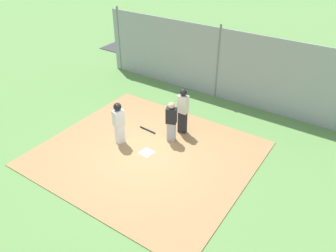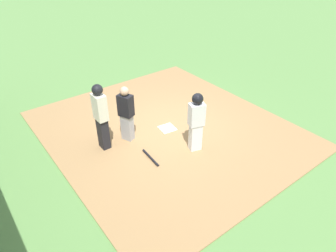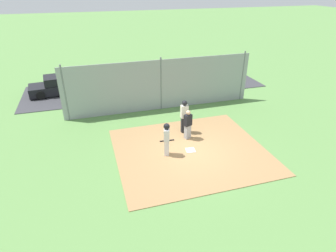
{
  "view_description": "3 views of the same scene",
  "coord_description": "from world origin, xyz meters",
  "px_view_note": "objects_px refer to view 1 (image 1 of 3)",
  "views": [
    {
      "loc": [
        -5.88,
        7.44,
        7.24
      ],
      "look_at": [
        -0.29,
        -0.93,
        0.78
      ],
      "focal_mm": 35.65,
      "sensor_mm": 36.0,
      "label": 1
    },
    {
      "loc": [
        5.99,
        -4.55,
        5.04
      ],
      "look_at": [
        0.62,
        -0.45,
        0.62
      ],
      "focal_mm": 32.74,
      "sensor_mm": 36.0,
      "label": 2
    },
    {
      "loc": [
        4.42,
        10.85,
        7.46
      ],
      "look_at": [
        0.75,
        -1.34,
        0.82
      ],
      "focal_mm": 30.11,
      "sensor_mm": 36.0,
      "label": 3
    }
  ],
  "objects_px": {
    "parked_car_silver": "(306,71)",
    "parked_car_green": "(259,61)",
    "umpire": "(183,110)",
    "parked_car_dark": "(163,34)",
    "baseball_bat": "(148,130)",
    "home_plate": "(147,153)",
    "catcher": "(171,121)",
    "runner": "(119,121)"
  },
  "relations": [
    {
      "from": "baseball_bat",
      "to": "umpire",
      "type": "bearing_deg",
      "value": 34.66
    },
    {
      "from": "home_plate",
      "to": "umpire",
      "type": "distance_m",
      "value": 2.14
    },
    {
      "from": "parked_car_silver",
      "to": "parked_car_green",
      "type": "bearing_deg",
      "value": 7.53
    },
    {
      "from": "catcher",
      "to": "runner",
      "type": "relative_size",
      "value": 0.97
    },
    {
      "from": "baseball_bat",
      "to": "parked_car_silver",
      "type": "bearing_deg",
      "value": 68.21
    },
    {
      "from": "catcher",
      "to": "home_plate",
      "type": "bearing_deg",
      "value": -35.23
    },
    {
      "from": "runner",
      "to": "baseball_bat",
      "type": "height_order",
      "value": "runner"
    },
    {
      "from": "umpire",
      "to": "parked_car_silver",
      "type": "xyz_separation_m",
      "value": [
        -2.73,
        -7.3,
        -0.4
      ]
    },
    {
      "from": "parked_car_dark",
      "to": "parked_car_silver",
      "type": "bearing_deg",
      "value": 168.42
    },
    {
      "from": "catcher",
      "to": "umpire",
      "type": "bearing_deg",
      "value": 153.38
    },
    {
      "from": "home_plate",
      "to": "baseball_bat",
      "type": "height_order",
      "value": "baseball_bat"
    },
    {
      "from": "umpire",
      "to": "parked_car_dark",
      "type": "distance_m",
      "value": 10.58
    },
    {
      "from": "home_plate",
      "to": "catcher",
      "type": "bearing_deg",
      "value": -102.93
    },
    {
      "from": "home_plate",
      "to": "umpire",
      "type": "xyz_separation_m",
      "value": [
        -0.32,
        -1.87,
        0.97
      ]
    },
    {
      "from": "baseball_bat",
      "to": "parked_car_silver",
      "type": "relative_size",
      "value": 0.17
    },
    {
      "from": "runner",
      "to": "parked_car_silver",
      "type": "xyz_separation_m",
      "value": [
        -4.27,
        -9.17,
        -0.36
      ]
    },
    {
      "from": "runner",
      "to": "baseball_bat",
      "type": "bearing_deg",
      "value": 89.77
    },
    {
      "from": "runner",
      "to": "parked_car_dark",
      "type": "distance_m",
      "value": 11.34
    },
    {
      "from": "umpire",
      "to": "parked_car_silver",
      "type": "bearing_deg",
      "value": 159.2
    },
    {
      "from": "parked_car_dark",
      "to": "parked_car_green",
      "type": "bearing_deg",
      "value": 165.7
    },
    {
      "from": "catcher",
      "to": "umpire",
      "type": "relative_size",
      "value": 0.86
    },
    {
      "from": "parked_car_silver",
      "to": "parked_car_green",
      "type": "distance_m",
      "value": 2.41
    },
    {
      "from": "home_plate",
      "to": "runner",
      "type": "bearing_deg",
      "value": 0.1
    },
    {
      "from": "umpire",
      "to": "runner",
      "type": "bearing_deg",
      "value": -39.64
    },
    {
      "from": "runner",
      "to": "parked_car_silver",
      "type": "distance_m",
      "value": 10.12
    },
    {
      "from": "home_plate",
      "to": "catcher",
      "type": "xyz_separation_m",
      "value": [
        -0.27,
        -1.17,
        0.82
      ]
    },
    {
      "from": "catcher",
      "to": "parked_car_green",
      "type": "xyz_separation_m",
      "value": [
        -0.37,
        -7.91,
        -0.25
      ]
    },
    {
      "from": "umpire",
      "to": "runner",
      "type": "relative_size",
      "value": 1.12
    },
    {
      "from": "parked_car_dark",
      "to": "catcher",
      "type": "bearing_deg",
      "value": 120.47
    },
    {
      "from": "parked_car_dark",
      "to": "umpire",
      "type": "bearing_deg",
      "value": 122.95
    },
    {
      "from": "baseball_bat",
      "to": "parked_car_dark",
      "type": "bearing_deg",
      "value": 125.52
    },
    {
      "from": "umpire",
      "to": "runner",
      "type": "distance_m",
      "value": 2.43
    },
    {
      "from": "baseball_bat",
      "to": "catcher",
      "type": "bearing_deg",
      "value": 3.53
    },
    {
      "from": "baseball_bat",
      "to": "parked_car_green",
      "type": "bearing_deg",
      "value": 83.54
    },
    {
      "from": "catcher",
      "to": "parked_car_silver",
      "type": "distance_m",
      "value": 8.47
    },
    {
      "from": "home_plate",
      "to": "parked_car_green",
      "type": "height_order",
      "value": "parked_car_green"
    },
    {
      "from": "catcher",
      "to": "parked_car_dark",
      "type": "relative_size",
      "value": 0.37
    },
    {
      "from": "umpire",
      "to": "runner",
      "type": "xyz_separation_m",
      "value": [
        1.54,
        1.88,
        -0.04
      ]
    },
    {
      "from": "umpire",
      "to": "home_plate",
      "type": "bearing_deg",
      "value": -10.06
    },
    {
      "from": "home_plate",
      "to": "catcher",
      "type": "height_order",
      "value": "catcher"
    },
    {
      "from": "parked_car_silver",
      "to": "umpire",
      "type": "bearing_deg",
      "value": 74.97
    },
    {
      "from": "home_plate",
      "to": "umpire",
      "type": "height_order",
      "value": "umpire"
    }
  ]
}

